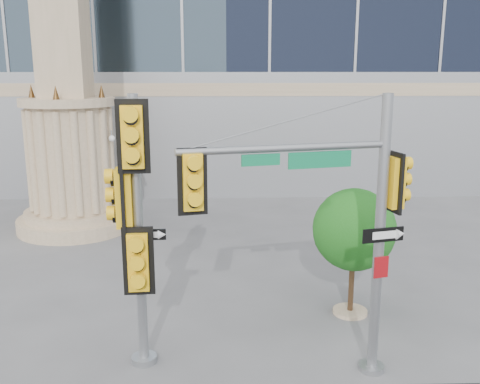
{
  "coord_description": "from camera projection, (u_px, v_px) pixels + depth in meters",
  "views": [
    {
      "loc": [
        -0.11,
        -11.44,
        6.17
      ],
      "look_at": [
        0.28,
        2.0,
        3.05
      ],
      "focal_mm": 40.0,
      "sensor_mm": 36.0,
      "label": 1
    }
  ],
  "objects": [
    {
      "name": "street_tree",
      "position": [
        355.0,
        233.0,
        13.32
      ],
      "size": [
        2.11,
        2.06,
        3.29
      ],
      "color": "tan",
      "rests_on": "ground"
    },
    {
      "name": "ground",
      "position": [
        230.0,
        338.0,
        12.54
      ],
      "size": [
        120.0,
        120.0,
        0.0
      ],
      "primitive_type": "plane",
      "color": "#545456",
      "rests_on": "ground"
    },
    {
      "name": "main_signal_pole",
      "position": [
        333.0,
        210.0,
        10.14
      ],
      "size": [
        4.37,
        1.41,
        5.72
      ],
      "rotation": [
        0.0,
        0.0,
        0.24
      ],
      "color": "slate",
      "rests_on": "ground"
    },
    {
      "name": "secondary_signal_pole",
      "position": [
        134.0,
        214.0,
        10.63
      ],
      "size": [
        1.0,
        0.74,
        5.7
      ],
      "rotation": [
        0.0,
        0.0,
        0.06
      ],
      "color": "slate",
      "rests_on": "ground"
    },
    {
      "name": "monument",
      "position": [
        66.0,
        86.0,
        19.88
      ],
      "size": [
        4.4,
        4.4,
        16.6
      ],
      "color": "tan",
      "rests_on": "ground"
    }
  ]
}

